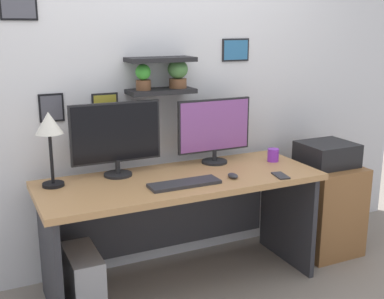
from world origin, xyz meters
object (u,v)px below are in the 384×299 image
coffee_mug (273,155)px  computer_tower_left (84,282)px  cell_phone (281,176)px  printer (327,154)px  keyboard (185,184)px  computer_mouse (233,176)px  desk (178,205)px  drawer_cabinet (323,208)px  monitor_right (214,129)px  monitor_left (116,136)px  desk_lamp (49,130)px

coffee_mug → computer_tower_left: bearing=-175.8°
cell_phone → printer: (0.61, 0.28, 0.01)m
keyboard → computer_mouse: bearing=-0.2°
desk → keyboard: (-0.04, -0.20, 0.21)m
computer_mouse → drawer_cabinet: size_ratio=0.13×
keyboard → drawer_cabinet: (1.24, 0.18, -0.42)m
monitor_right → printer: size_ratio=1.42×
computer_mouse → printer: 0.92m
cell_phone → computer_mouse: bearing=171.2°
monitor_left → cell_phone: (0.93, -0.47, -0.25)m
keyboard → desk_lamp: bearing=155.9°
computer_mouse → desk: bearing=144.8°
coffee_mug → drawer_cabinet: 0.64m
computer_tower_left → cell_phone: bearing=-9.8°
keyboard → desk: bearing=78.0°
printer → desk: bearing=178.6°
cell_phone → coffee_mug: coffee_mug is taller
monitor_left → cell_phone: monitor_left is taller
computer_tower_left → computer_mouse: bearing=-6.8°
drawer_cabinet → coffee_mug: bearing=174.9°
desk → monitor_left: 0.60m
printer → monitor_left: bearing=173.0°
monitor_right → keyboard: size_ratio=1.23×
monitor_left → computer_mouse: size_ratio=6.47×
desk_lamp → drawer_cabinet: desk_lamp is taller
desk → drawer_cabinet: size_ratio=2.66×
coffee_mug → computer_mouse: bearing=-154.4°
monitor_right → printer: 0.90m
keyboard → coffee_mug: 0.82m
desk_lamp → printer: 1.99m
coffee_mug → drawer_cabinet: coffee_mug is taller
desk → cell_phone: bearing=-27.8°
drawer_cabinet → computer_tower_left: 1.86m
monitor_right → keyboard: 0.58m
monitor_left → coffee_mug: monitor_left is taller
coffee_mug → printer: printer is taller
computer_mouse → desk_lamp: size_ratio=0.20×
desk_lamp → desk: bearing=-8.8°
desk → drawer_cabinet: bearing=-1.4°
computer_mouse → desk_lamp: bearing=162.9°
monitor_right → keyboard: monitor_right is taller
computer_mouse → computer_tower_left: computer_mouse is taller
desk → monitor_left: bearing=155.4°
desk → printer: printer is taller
desk_lamp → coffee_mug: bearing=-4.0°
keyboard → computer_tower_left: 0.84m
coffee_mug → cell_phone: bearing=-116.7°
monitor_left → monitor_right: 0.70m
desk → desk_lamp: bearing=171.2°
monitor_right → drawer_cabinet: bearing=-12.6°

